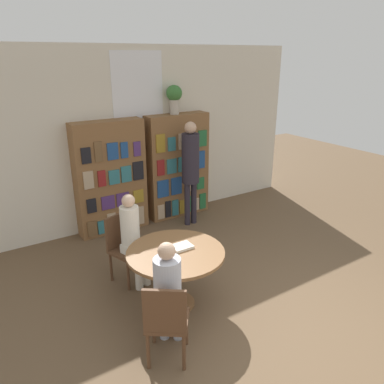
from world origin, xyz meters
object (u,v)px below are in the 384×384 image
Objects in this scene: seated_reader_left at (133,236)px; chair_left_side at (124,244)px; flower_vase at (174,96)px; chair_near_camera at (166,319)px; seated_reader_right at (168,290)px; bookshelf_right at (178,166)px; bookshelf_left at (111,178)px; librarian_standing at (190,163)px; reading_table at (176,261)px.

chair_left_side is at bearing -90.00° from seated_reader_left.
chair_near_camera is (-1.90, -3.09, -1.66)m from flower_vase.
seated_reader_right is (-1.80, -2.95, -1.46)m from flower_vase.
chair_near_camera is (-1.95, -3.09, -0.43)m from bookshelf_right.
seated_reader_left is at bearing 113.67° from chair_near_camera.
seated_reader_left is at bearing -133.64° from flower_vase.
chair_left_side is at bearing -105.74° from bookshelf_left.
seated_reader_left is 2.03m from librarian_standing.
seated_reader_left is (0.31, 1.42, 0.19)m from chair_near_camera.
chair_near_camera is at bearing 63.00° from chair_left_side.
seated_reader_right is at bearing -125.82° from reading_table.
chair_left_side reaches higher than reading_table.
chair_near_camera is at bearing -90.00° from seated_reader_right.
bookshelf_left reaches higher than librarian_standing.
chair_near_camera is 0.73× the size of seated_reader_left.
bookshelf_left is 1.28m from bookshelf_right.
librarian_standing reaches higher than seated_reader_right.
flower_vase is at bearing 0.21° from bookshelf_left.
bookshelf_left is at bearing 115.00° from seated_reader_right.
librarian_standing reaches higher than chair_near_camera.
bookshelf_left is 1.00× the size of bookshelf_right.
reading_table is at bearing 90.00° from chair_left_side.
chair_near_camera is at bearing -126.37° from librarian_standing.
bookshelf_right is 1.03× the size of librarian_standing.
bookshelf_right is at bearing -6.50° from flower_vase.
bookshelf_right is at bearing -156.88° from chair_left_side.
bookshelf_right is at bearing 93.60° from chair_near_camera.
seated_reader_right reaches higher than chair_near_camera.
seated_reader_left is (0.06, -0.18, 0.19)m from chair_left_side.
reading_table is at bearing -93.35° from bookshelf_left.
librarian_standing is (1.90, 2.59, 0.61)m from chair_near_camera.
librarian_standing is (1.37, 1.85, 0.52)m from reading_table.
librarian_standing is at bearing -94.69° from bookshelf_right.
bookshelf_left and bookshelf_right have the same top height.
reading_table is 0.91m from chair_near_camera.
reading_table is 0.73m from seated_reader_right.
flower_vase is at bearing 173.50° from bookshelf_right.
bookshelf_right is 1.51× the size of seated_reader_left.
bookshelf_right is at bearing 93.79° from seated_reader_right.
seated_reader_right is at bearing 66.23° from chair_left_side.
seated_reader_right is (-0.42, -0.59, 0.11)m from reading_table.
seated_reader_left is at bearing -143.87° from librarian_standing.
flower_vase is at bearing -151.82° from seated_reader_left.
librarian_standing reaches higher than seated_reader_left.
bookshelf_right is 2.35m from seated_reader_left.
reading_table is 0.91m from chair_left_side.
reading_table is at bearing 90.00° from seated_reader_left.
seated_reader_left reaches higher than chair_left_side.
bookshelf_left is 1.51× the size of seated_reader_left.
seated_reader_right is (-0.14, -1.45, 0.20)m from chair_left_side.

